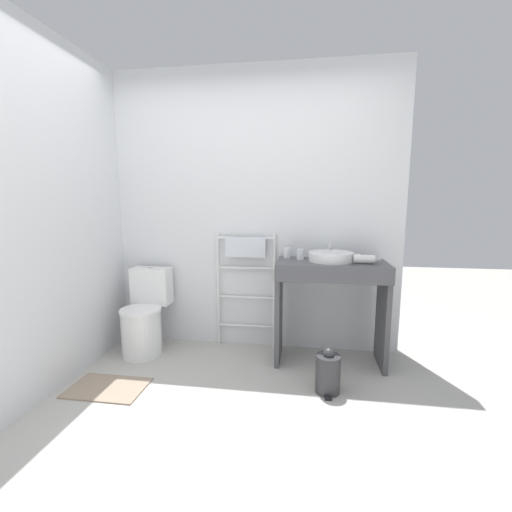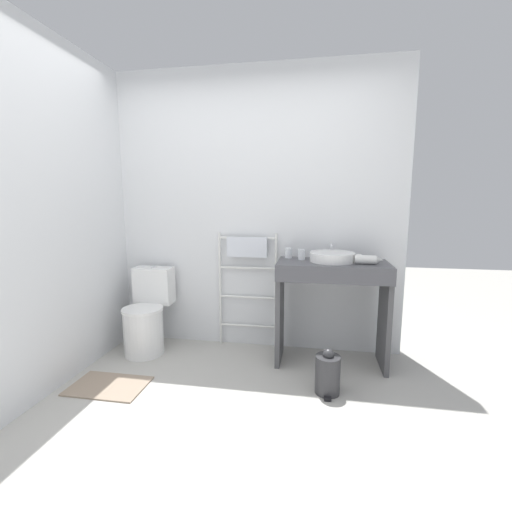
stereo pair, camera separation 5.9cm
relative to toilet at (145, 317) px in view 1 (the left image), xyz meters
name	(u,v)px [view 1 (the left image)]	position (x,y,z in m)	size (l,w,h in m)	color
ground_plane	(204,452)	(0.92, -1.19, -0.33)	(12.00, 12.00, 0.00)	#B2AFA8
wall_back	(250,212)	(0.92, 0.37, 0.96)	(2.78, 0.12, 2.58)	silver
wall_side	(62,214)	(-0.41, -0.44, 0.96)	(0.12, 2.21, 2.58)	silver
toilet	(145,317)	(0.00, 0.00, 0.00)	(0.36, 0.52, 0.77)	white
towel_radiator	(246,266)	(0.90, 0.26, 0.46)	(0.56, 0.06, 1.09)	white
vanity_counter	(330,296)	(1.67, 0.03, 0.27)	(0.91, 0.46, 0.89)	#4C4C51
sink_basin	(331,256)	(1.66, 0.06, 0.60)	(0.37, 0.37, 0.08)	white
faucet	(330,249)	(1.66, 0.22, 0.64)	(0.02, 0.10, 0.13)	silver
cup_near_wall	(287,253)	(1.29, 0.18, 0.60)	(0.06, 0.06, 0.09)	white
cup_near_edge	(300,254)	(1.41, 0.11, 0.60)	(0.06, 0.06, 0.09)	white
hair_dryer	(365,259)	(1.93, -0.01, 0.59)	(0.23, 0.17, 0.07)	white
trash_bin	(328,373)	(1.64, -0.46, -0.18)	(0.18, 0.21, 0.34)	#333335
bath_mat	(108,388)	(0.01, -0.66, -0.32)	(0.56, 0.36, 0.01)	gray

